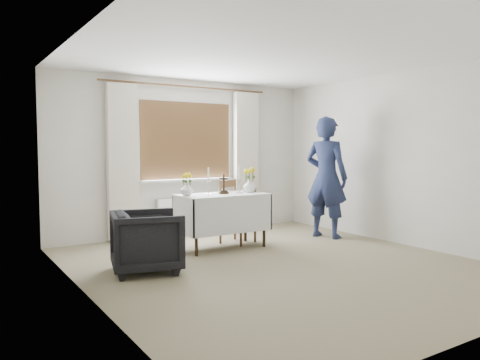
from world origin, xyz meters
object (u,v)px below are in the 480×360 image
object	(u,v)px
person	(326,177)
wooden_cross	(224,184)
wooden_chair	(238,212)
flower_vase_left	(187,189)
flower_vase_right	(249,186)
armchair	(147,241)
altar_table	(223,221)

from	to	relation	value
person	wooden_cross	bearing A→B (deg)	62.70
wooden_chair	flower_vase_left	bearing A→B (deg)	166.19
flower_vase_left	wooden_cross	bearing A→B (deg)	-3.46
flower_vase_left	flower_vase_right	world-z (taller)	flower_vase_right
armchair	flower_vase_left	bearing A→B (deg)	-37.34
altar_table	wooden_cross	bearing A→B (deg)	37.74
wooden_cross	armchair	bearing A→B (deg)	-138.02
flower_vase_right	altar_table	bearing A→B (deg)	178.89
flower_vase_left	flower_vase_right	xyz separation A→B (m)	(0.97, -0.06, 0.01)
altar_table	wooden_chair	world-z (taller)	wooden_chair
armchair	person	xyz separation A→B (m)	(3.13, 0.41, 0.59)
wooden_chair	armchair	xyz separation A→B (m)	(-1.73, -0.80, -0.12)
armchair	wooden_cross	world-z (taller)	wooden_cross
altar_table	armchair	world-z (taller)	altar_table
wooden_cross	flower_vase_left	size ratio (longest dim) A/B	1.66
wooden_cross	flower_vase_right	world-z (taller)	wooden_cross
armchair	flower_vase_left	world-z (taller)	flower_vase_left
armchair	flower_vase_right	size ratio (longest dim) A/B	4.02
person	flower_vase_left	xyz separation A→B (m)	(-2.29, 0.25, -0.10)
wooden_cross	flower_vase_left	world-z (taller)	wooden_cross
armchair	person	world-z (taller)	person
altar_table	flower_vase_right	xyz separation A→B (m)	(0.45, -0.01, 0.48)
wooden_chair	wooden_cross	size ratio (longest dim) A/B	3.28
wooden_cross	person	bearing A→B (deg)	10.28
person	flower_vase_right	size ratio (longest dim) A/B	9.87
armchair	wooden_cross	bearing A→B (deg)	-51.53
altar_table	person	world-z (taller)	person
flower_vase_left	flower_vase_right	bearing A→B (deg)	-3.82
altar_table	person	distance (m)	1.86
wooden_cross	wooden_chair	bearing A→B (deg)	43.27
person	flower_vase_left	bearing A→B (deg)	63.60
wooden_chair	wooden_cross	distance (m)	0.58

